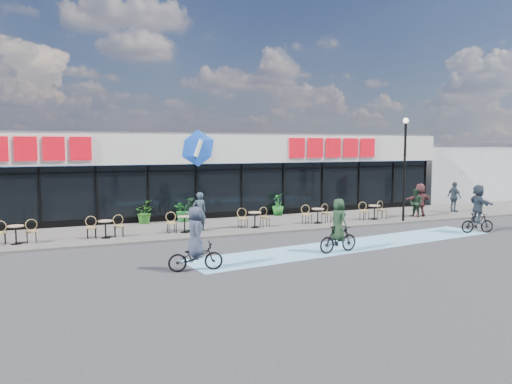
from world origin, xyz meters
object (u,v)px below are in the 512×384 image
(pedestrian_b, at_px, (454,197))
(cyclist_b, at_px, (478,209))
(potted_plant_mid, at_px, (184,210))
(patron_right, at_px, (191,214))
(potted_plant_left, at_px, (143,212))
(pedestrian_c, at_px, (420,200))
(potted_plant_right, at_px, (278,204))
(lamp_post, at_px, (405,160))
(cyclist_a, at_px, (338,231))
(patron_left, at_px, (199,211))
(pedestrian_a, at_px, (416,203))

(pedestrian_b, bearing_deg, cyclist_b, 146.61)
(potted_plant_mid, height_order, patron_right, patron_right)
(patron_right, bearing_deg, potted_plant_left, -81.74)
(potted_plant_mid, xyz_separation_m, pedestrian_c, (12.24, -3.23, 0.29))
(patron_right, relative_size, pedestrian_b, 0.85)
(potted_plant_right, bearing_deg, patron_right, -153.01)
(pedestrian_c, height_order, cyclist_b, cyclist_b)
(lamp_post, bearing_deg, cyclist_a, -145.27)
(cyclist_b, bearing_deg, cyclist_a, -172.15)
(potted_plant_left, xyz_separation_m, pedestrian_c, (14.23, -3.40, 0.34))
(potted_plant_right, xyz_separation_m, patron_right, (-5.73, -2.92, 0.14))
(lamp_post, xyz_separation_m, patron_left, (-10.37, 1.31, -2.22))
(potted_plant_right, height_order, pedestrian_a, pedestrian_a)
(lamp_post, xyz_separation_m, potted_plant_right, (-4.99, 4.36, -2.49))
(potted_plant_right, distance_m, pedestrian_c, 7.67)
(patron_left, distance_m, pedestrian_a, 11.89)
(lamp_post, xyz_separation_m, potted_plant_mid, (-10.36, 4.19, -2.49))
(potted_plant_mid, distance_m, potted_plant_right, 5.36)
(potted_plant_mid, xyz_separation_m, cyclist_a, (3.53, -8.92, 0.11))
(potted_plant_mid, distance_m, pedestrian_c, 12.66)
(patron_left, relative_size, pedestrian_c, 0.97)
(patron_right, height_order, pedestrian_c, pedestrian_c)
(patron_left, relative_size, patron_right, 1.17)
(potted_plant_right, relative_size, pedestrian_c, 0.67)
(lamp_post, height_order, pedestrian_a, lamp_post)
(potted_plant_mid, bearing_deg, patron_left, -90.26)
(patron_left, bearing_deg, lamp_post, 168.67)
(cyclist_b, bearing_deg, potted_plant_left, 149.46)
(patron_right, relative_size, cyclist_b, 0.68)
(patron_right, height_order, cyclist_a, cyclist_a)
(potted_plant_right, relative_size, patron_left, 0.69)
(potted_plant_mid, height_order, potted_plant_right, potted_plant_right)
(potted_plant_mid, distance_m, patron_right, 2.78)
(potted_plant_right, bearing_deg, potted_plant_left, 179.93)
(potted_plant_right, relative_size, patron_right, 0.81)
(potted_plant_right, relative_size, cyclist_a, 0.60)
(cyclist_a, bearing_deg, potted_plant_mid, 111.59)
(potted_plant_right, bearing_deg, pedestrian_c, -26.29)
(potted_plant_mid, xyz_separation_m, pedestrian_a, (11.86, -3.38, 0.16))
(potted_plant_mid, bearing_deg, cyclist_b, -34.08)
(pedestrian_b, relative_size, pedestrian_c, 0.97)
(lamp_post, bearing_deg, pedestrian_a, 28.43)
(potted_plant_right, bearing_deg, pedestrian_b, -15.30)
(potted_plant_right, distance_m, pedestrian_b, 10.32)
(lamp_post, distance_m, pedestrian_a, 2.89)
(potted_plant_right, bearing_deg, potted_plant_mid, -178.21)
(potted_plant_left, height_order, potted_plant_mid, potted_plant_mid)
(pedestrian_b, xyz_separation_m, pedestrian_c, (-3.08, -0.67, 0.03))
(potted_plant_left, xyz_separation_m, cyclist_a, (5.52, -9.10, 0.15))
(potted_plant_mid, relative_size, pedestrian_c, 0.67)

